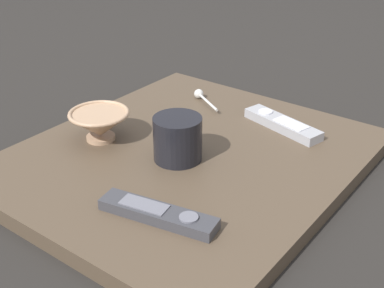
{
  "coord_description": "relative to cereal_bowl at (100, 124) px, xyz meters",
  "views": [
    {
      "loc": [
        -0.53,
        0.69,
        0.51
      ],
      "look_at": [
        -0.01,
        -0.0,
        0.05
      ],
      "focal_mm": 48.85,
      "sensor_mm": 36.0,
      "label": 1
    }
  ],
  "objects": [
    {
      "name": "ground_plane",
      "position": [
        -0.17,
        -0.06,
        -0.07
      ],
      "size": [
        6.0,
        6.0,
        0.0
      ],
      "primitive_type": "plane",
      "color": "black"
    },
    {
      "name": "table",
      "position": [
        -0.17,
        -0.06,
        -0.05
      ],
      "size": [
        0.58,
        0.66,
        0.03
      ],
      "color": "#4C3D2D",
      "rests_on": "ground"
    },
    {
      "name": "cereal_bowl",
      "position": [
        0.0,
        0.0,
        0.0
      ],
      "size": [
        0.12,
        0.12,
        0.06
      ],
      "color": "tan",
      "rests_on": "table"
    },
    {
      "name": "coffee_mug",
      "position": [
        -0.17,
        -0.03,
        0.01
      ],
      "size": [
        0.09,
        0.09,
        0.08
      ],
      "color": "black",
      "rests_on": "table"
    },
    {
      "name": "teaspoon",
      "position": [
        -0.04,
        -0.28,
        -0.02
      ],
      "size": [
        0.1,
        0.07,
        0.02
      ],
      "color": "silver",
      "rests_on": "table"
    },
    {
      "name": "tv_remote_near",
      "position": [
        -0.27,
        -0.26,
        -0.02
      ],
      "size": [
        0.19,
        0.09,
        0.02
      ],
      "color": "#9E9EA3",
      "rests_on": "table"
    },
    {
      "name": "tv_remote_far",
      "position": [
        -0.27,
        0.14,
        -0.03
      ],
      "size": [
        0.2,
        0.08,
        0.02
      ],
      "color": "#38383D",
      "rests_on": "table"
    }
  ]
}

